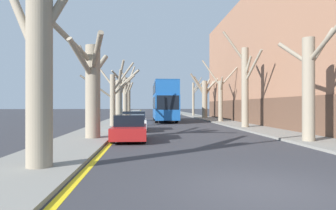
% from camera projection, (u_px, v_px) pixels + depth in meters
% --- Properties ---
extents(ground_plane, '(300.00, 300.00, 0.00)m').
position_uv_depth(ground_plane, '(265.00, 190.00, 6.72)').
color(ground_plane, '#333338').
extents(sidewalk_left, '(2.97, 120.00, 0.12)m').
position_uv_depth(sidewalk_left, '(127.00, 115.00, 56.12)').
color(sidewalk_left, gray).
rests_on(sidewalk_left, ground).
extents(sidewalk_right, '(2.97, 120.00, 0.12)m').
position_uv_depth(sidewalk_right, '(191.00, 115.00, 57.03)').
color(sidewalk_right, gray).
rests_on(sidewalk_right, ground).
extents(building_facade_right, '(10.08, 35.59, 13.31)m').
position_uv_depth(building_facade_right, '(295.00, 59.00, 30.57)').
color(building_facade_right, '#93664C').
rests_on(building_facade_right, ground).
extents(kerb_line_stripe, '(0.24, 120.00, 0.01)m').
position_uv_depth(kerb_line_stripe, '(136.00, 115.00, 56.24)').
color(kerb_line_stripe, yellow).
rests_on(kerb_line_stripe, ground).
extents(street_tree_left_0, '(3.52, 2.71, 7.18)m').
position_uv_depth(street_tree_left_0, '(40.00, 61.00, 8.82)').
color(street_tree_left_0, gray).
rests_on(street_tree_left_0, ground).
extents(street_tree_left_1, '(3.01, 5.41, 6.34)m').
position_uv_depth(street_tree_left_1, '(91.00, 83.00, 16.32)').
color(street_tree_left_1, gray).
rests_on(street_tree_left_1, ground).
extents(street_tree_left_2, '(4.58, 2.43, 5.78)m').
position_uv_depth(street_tree_left_2, '(113.00, 96.00, 26.08)').
color(street_tree_left_2, gray).
rests_on(street_tree_left_2, ground).
extents(street_tree_left_3, '(2.84, 4.19, 6.98)m').
position_uv_depth(street_tree_left_3, '(120.00, 96.00, 34.42)').
color(street_tree_left_3, gray).
rests_on(street_tree_left_3, ground).
extents(street_tree_left_4, '(2.99, 2.48, 6.79)m').
position_uv_depth(street_tree_left_4, '(125.00, 96.00, 43.32)').
color(street_tree_left_4, gray).
rests_on(street_tree_left_4, ground).
extents(street_tree_left_5, '(3.29, 3.70, 8.87)m').
position_uv_depth(street_tree_left_5, '(128.00, 94.00, 51.77)').
color(street_tree_left_5, gray).
rests_on(street_tree_left_5, ground).
extents(street_tree_right_0, '(2.46, 3.79, 5.92)m').
position_uv_depth(street_tree_right_0, '(310.00, 84.00, 14.91)').
color(street_tree_right_0, gray).
rests_on(street_tree_right_0, ground).
extents(street_tree_right_1, '(2.54, 2.55, 8.04)m').
position_uv_depth(street_tree_right_1, '(245.00, 84.00, 24.51)').
color(street_tree_right_1, gray).
rests_on(street_tree_right_1, ground).
extents(street_tree_right_2, '(3.96, 2.01, 7.01)m').
position_uv_depth(street_tree_right_2, '(220.00, 97.00, 33.12)').
color(street_tree_right_2, gray).
rests_on(street_tree_right_2, ground).
extents(street_tree_right_3, '(4.87, 2.20, 6.54)m').
position_uv_depth(street_tree_right_3, '(205.00, 96.00, 42.65)').
color(street_tree_right_3, gray).
rests_on(street_tree_right_3, ground).
extents(street_tree_right_4, '(2.18, 1.60, 6.73)m').
position_uv_depth(street_tree_right_4, '(194.00, 97.00, 52.46)').
color(street_tree_right_4, gray).
rests_on(street_tree_right_4, ground).
extents(double_decker_bus, '(2.54, 10.49, 4.57)m').
position_uv_depth(double_decker_bus, '(165.00, 99.00, 35.21)').
color(double_decker_bus, '#19519E').
rests_on(double_decker_bus, ground).
extents(parked_car_0, '(1.78, 4.17, 1.39)m').
position_uv_depth(parked_car_0, '(130.00, 128.00, 16.18)').
color(parked_car_0, maroon).
rests_on(parked_car_0, ground).
extents(parked_car_1, '(1.84, 4.40, 1.45)m').
position_uv_depth(parked_car_1, '(134.00, 121.00, 22.51)').
color(parked_car_1, silver).
rests_on(parked_car_1, ground).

